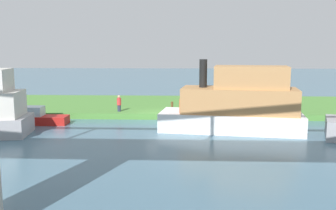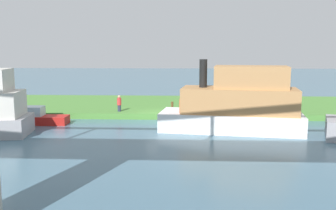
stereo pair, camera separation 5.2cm
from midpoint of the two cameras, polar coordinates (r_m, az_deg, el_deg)
name	(u,v)px [view 1 (the left image)]	position (r m, az deg, el deg)	size (l,w,h in m)	color
ground_plane	(162,120)	(31.00, -1.01, -2.26)	(160.00, 160.00, 0.00)	#476B7F
grassy_bank	(165,106)	(36.87, -0.44, -0.12)	(80.00, 12.00, 0.50)	#4C8438
person_on_bank	(119,103)	(32.28, -7.48, 0.26)	(0.40, 0.40, 1.39)	#2D334C
mooring_post	(172,106)	(32.35, 0.58, -0.19)	(0.20, 0.20, 0.79)	brown
skiff_small	(236,105)	(26.93, 10.20, 0.01)	(10.31, 4.66, 5.08)	white
riverboat_paddlewheel	(39,118)	(30.88, -19.05, -1.85)	(4.19, 1.53, 1.39)	red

